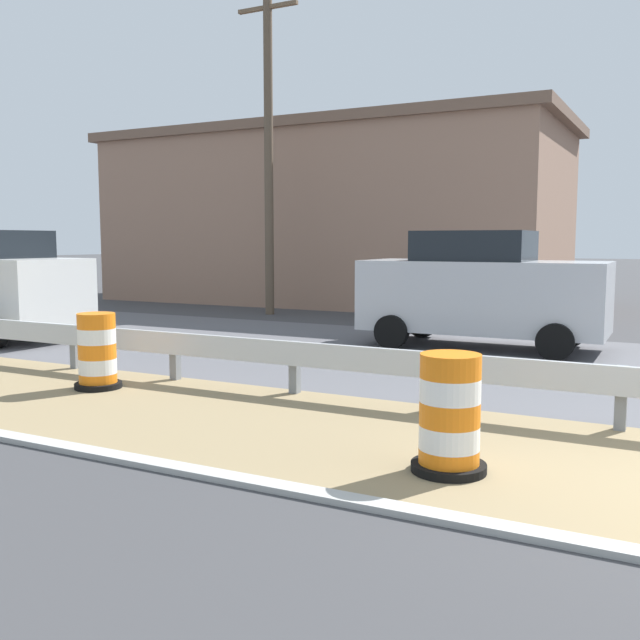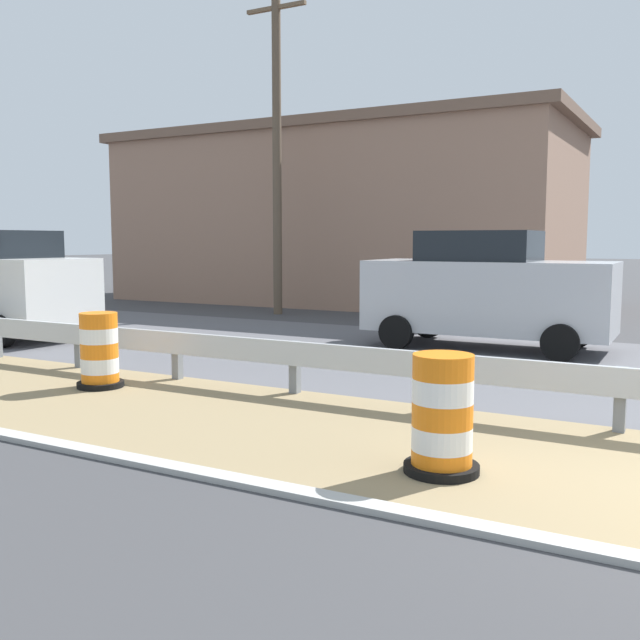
{
  "view_description": "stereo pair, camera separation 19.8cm",
  "coord_description": "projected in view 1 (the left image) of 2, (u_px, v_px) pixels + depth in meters",
  "views": [
    {
      "loc": [
        -6.12,
        0.95,
        2.03
      ],
      "look_at": [
        2.07,
        5.24,
        1.0
      ],
      "focal_mm": 39.98,
      "sensor_mm": 36.0,
      "label": 1
    },
    {
      "loc": [
        -6.03,
        0.77,
        2.03
      ],
      "look_at": [
        2.07,
        5.24,
        1.0
      ],
      "focal_mm": 39.98,
      "sensor_mm": 36.0,
      "label": 2
    }
  ],
  "objects": [
    {
      "name": "roadside_shop_near",
      "position": [
        334.0,
        217.0,
        23.93
      ],
      "size": [
        6.98,
        15.16,
        5.64
      ],
      "color": "#93705B",
      "rests_on": "ground"
    },
    {
      "name": "traffic_barrel_nearest",
      "position": [
        450.0,
        419.0,
        6.23
      ],
      "size": [
        0.67,
        0.67,
        1.05
      ],
      "color": "orange",
      "rests_on": "ground"
    },
    {
      "name": "traffic_barrel_close",
      "position": [
        97.0,
        355.0,
        9.78
      ],
      "size": [
        0.64,
        0.64,
        1.04
      ],
      "color": "orange",
      "rests_on": "ground"
    },
    {
      "name": "car_distant_a",
      "position": [
        481.0,
        290.0,
        13.46
      ],
      "size": [
        2.07,
        4.52,
        2.21
      ],
      "rotation": [
        0.0,
        0.0,
        -1.56
      ],
      "color": "silver",
      "rests_on": "ground"
    },
    {
      "name": "utility_pole_near",
      "position": [
        269.0,
        149.0,
        19.23
      ],
      "size": [
        0.24,
        1.8,
        8.67
      ],
      "color": "brown",
      "rests_on": "ground"
    }
  ]
}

